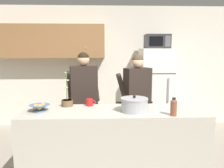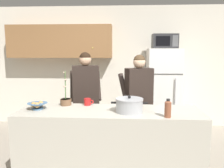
{
  "view_description": "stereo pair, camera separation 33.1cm",
  "coord_description": "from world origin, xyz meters",
  "px_view_note": "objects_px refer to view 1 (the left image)",
  "views": [
    {
      "loc": [
        -0.13,
        -2.73,
        1.66
      ],
      "look_at": [
        0.0,
        0.55,
        1.17
      ],
      "focal_mm": 36.23,
      "sensor_mm": 36.0,
      "label": 1
    },
    {
      "loc": [
        0.2,
        -2.72,
        1.66
      ],
      "look_at": [
        0.0,
        0.55,
        1.17
      ],
      "focal_mm": 36.23,
      "sensor_mm": 36.0,
      "label": 2
    }
  ],
  "objects_px": {
    "person_near_pot": "(84,91)",
    "coffee_mug": "(90,102)",
    "refrigerator": "(155,90)",
    "cooking_pot": "(134,105)",
    "bread_bowl": "(39,107)",
    "bottle_near_edge": "(174,107)",
    "person_by_sink": "(137,93)",
    "microwave": "(157,42)",
    "potted_orchid": "(67,102)"
  },
  "relations": [
    {
      "from": "person_by_sink",
      "to": "refrigerator",
      "type": "bearing_deg",
      "value": 63.48
    },
    {
      "from": "refrigerator",
      "to": "coffee_mug",
      "type": "xyz_separation_m",
      "value": [
        -1.27,
        -1.6,
        0.12
      ]
    },
    {
      "from": "person_near_pot",
      "to": "bottle_near_edge",
      "type": "xyz_separation_m",
      "value": [
        1.11,
        -1.05,
        0.01
      ]
    },
    {
      "from": "cooking_pot",
      "to": "bottle_near_edge",
      "type": "relative_size",
      "value": 2.1
    },
    {
      "from": "microwave",
      "to": "bottle_near_edge",
      "type": "height_order",
      "value": "microwave"
    },
    {
      "from": "microwave",
      "to": "bread_bowl",
      "type": "relative_size",
      "value": 1.9
    },
    {
      "from": "person_near_pot",
      "to": "potted_orchid",
      "type": "distance_m",
      "value": 0.58
    },
    {
      "from": "refrigerator",
      "to": "person_near_pot",
      "type": "distance_m",
      "value": 1.76
    },
    {
      "from": "person_near_pot",
      "to": "potted_orchid",
      "type": "relative_size",
      "value": 3.51
    },
    {
      "from": "person_near_pot",
      "to": "coffee_mug",
      "type": "distance_m",
      "value": 0.56
    },
    {
      "from": "person_near_pot",
      "to": "bottle_near_edge",
      "type": "distance_m",
      "value": 1.53
    },
    {
      "from": "bottle_near_edge",
      "to": "potted_orchid",
      "type": "distance_m",
      "value": 1.38
    },
    {
      "from": "cooking_pot",
      "to": "bread_bowl",
      "type": "height_order",
      "value": "cooking_pot"
    },
    {
      "from": "microwave",
      "to": "bread_bowl",
      "type": "distance_m",
      "value": 2.76
    },
    {
      "from": "microwave",
      "to": "cooking_pot",
      "type": "distance_m",
      "value": 2.18
    },
    {
      "from": "refrigerator",
      "to": "bread_bowl",
      "type": "bearing_deg",
      "value": -135.21
    },
    {
      "from": "person_near_pot",
      "to": "bread_bowl",
      "type": "xyz_separation_m",
      "value": [
        -0.48,
        -0.8,
        -0.05
      ]
    },
    {
      "from": "cooking_pot",
      "to": "bread_bowl",
      "type": "distance_m",
      "value": 1.16
    },
    {
      "from": "refrigerator",
      "to": "cooking_pot",
      "type": "distance_m",
      "value": 2.05
    },
    {
      "from": "bottle_near_edge",
      "to": "person_near_pot",
      "type": "bearing_deg",
      "value": 136.52
    },
    {
      "from": "potted_orchid",
      "to": "refrigerator",
      "type": "bearing_deg",
      "value": 45.79
    },
    {
      "from": "coffee_mug",
      "to": "bottle_near_edge",
      "type": "height_order",
      "value": "bottle_near_edge"
    },
    {
      "from": "cooking_pot",
      "to": "bottle_near_edge",
      "type": "xyz_separation_m",
      "value": [
        0.42,
        -0.19,
        0.02
      ]
    },
    {
      "from": "person_by_sink",
      "to": "coffee_mug",
      "type": "relative_size",
      "value": 12.18
    },
    {
      "from": "person_near_pot",
      "to": "coffee_mug",
      "type": "relative_size",
      "value": 12.46
    },
    {
      "from": "refrigerator",
      "to": "microwave",
      "type": "xyz_separation_m",
      "value": [
        0.0,
        -0.02,
        0.99
      ]
    },
    {
      "from": "coffee_mug",
      "to": "person_near_pot",
      "type": "bearing_deg",
      "value": 102.62
    },
    {
      "from": "refrigerator",
      "to": "coffee_mug",
      "type": "relative_size",
      "value": 12.94
    },
    {
      "from": "cooking_pot",
      "to": "coffee_mug",
      "type": "xyz_separation_m",
      "value": [
        -0.56,
        0.31,
        -0.04
      ]
    },
    {
      "from": "person_near_pot",
      "to": "coffee_mug",
      "type": "bearing_deg",
      "value": -77.38
    },
    {
      "from": "person_near_pot",
      "to": "potted_orchid",
      "type": "xyz_separation_m",
      "value": [
        -0.18,
        -0.56,
        -0.03
      ]
    },
    {
      "from": "cooking_pot",
      "to": "bread_bowl",
      "type": "xyz_separation_m",
      "value": [
        -1.16,
        0.06,
        -0.03
      ]
    },
    {
      "from": "refrigerator",
      "to": "microwave",
      "type": "bearing_deg",
      "value": -89.93
    },
    {
      "from": "microwave",
      "to": "bottle_near_edge",
      "type": "distance_m",
      "value": 2.25
    },
    {
      "from": "microwave",
      "to": "cooking_pot",
      "type": "xyz_separation_m",
      "value": [
        -0.71,
        -1.89,
        -0.83
      ]
    },
    {
      "from": "cooking_pot",
      "to": "person_near_pot",
      "type": "bearing_deg",
      "value": 128.56
    },
    {
      "from": "microwave",
      "to": "bottle_near_edge",
      "type": "xyz_separation_m",
      "value": [
        -0.29,
        -2.08,
        -0.81
      ]
    },
    {
      "from": "microwave",
      "to": "cooking_pot",
      "type": "bearing_deg",
      "value": -110.56
    },
    {
      "from": "bread_bowl",
      "to": "bottle_near_edge",
      "type": "distance_m",
      "value": 1.6
    },
    {
      "from": "microwave",
      "to": "potted_orchid",
      "type": "distance_m",
      "value": 2.39
    },
    {
      "from": "cooking_pot",
      "to": "coffee_mug",
      "type": "height_order",
      "value": "cooking_pot"
    },
    {
      "from": "person_by_sink",
      "to": "bottle_near_edge",
      "type": "xyz_separation_m",
      "value": [
        0.27,
        -0.99,
        0.03
      ]
    },
    {
      "from": "cooking_pot",
      "to": "bottle_near_edge",
      "type": "bearing_deg",
      "value": -24.47
    },
    {
      "from": "microwave",
      "to": "potted_orchid",
      "type": "relative_size",
      "value": 1.03
    },
    {
      "from": "person_by_sink",
      "to": "bottle_near_edge",
      "type": "height_order",
      "value": "person_by_sink"
    },
    {
      "from": "potted_orchid",
      "to": "coffee_mug",
      "type": "bearing_deg",
      "value": 1.66
    },
    {
      "from": "microwave",
      "to": "coffee_mug",
      "type": "relative_size",
      "value": 3.66
    },
    {
      "from": "microwave",
      "to": "coffee_mug",
      "type": "distance_m",
      "value": 2.21
    },
    {
      "from": "refrigerator",
      "to": "cooking_pot",
      "type": "bearing_deg",
      "value": -110.35
    },
    {
      "from": "bread_bowl",
      "to": "coffee_mug",
      "type": "bearing_deg",
      "value": 22.74
    }
  ]
}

